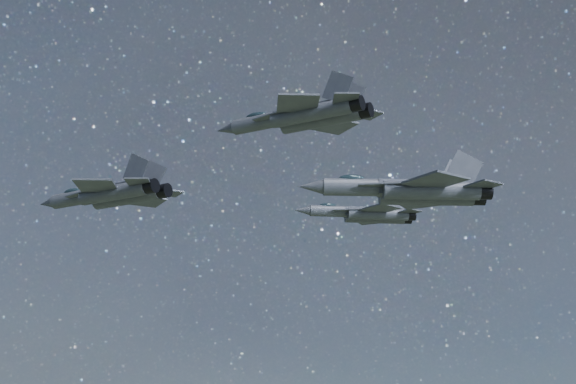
# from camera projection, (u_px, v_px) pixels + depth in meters

# --- Properties ---
(jet_lead) EXTENTS (19.87, 13.33, 5.02)m
(jet_lead) POSITION_uv_depth(u_px,v_px,m) (111.00, 194.00, 92.15)
(jet_lead) COLOR #373B45
(jet_left) EXTENTS (17.17, 11.48, 4.35)m
(jet_left) POSITION_uv_depth(u_px,v_px,m) (366.00, 214.00, 108.34)
(jet_left) COLOR #373B45
(jet_right) EXTENTS (15.15, 10.20, 3.82)m
(jet_right) POSITION_uv_depth(u_px,v_px,m) (304.00, 116.00, 66.53)
(jet_right) COLOR #373B45
(jet_slot) EXTENTS (19.85, 13.47, 4.99)m
(jet_slot) POSITION_uv_depth(u_px,v_px,m) (413.00, 191.00, 78.71)
(jet_slot) COLOR #373B45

